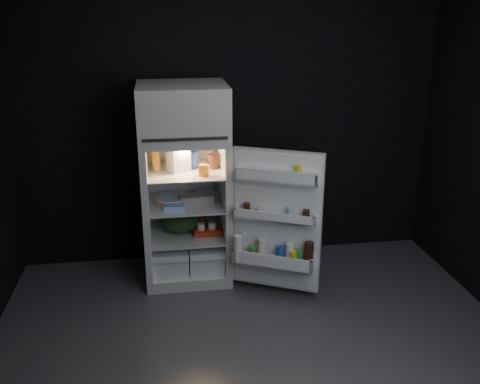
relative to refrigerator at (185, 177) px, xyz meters
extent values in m
cube|color=#4C4C51|center=(0.44, -1.32, -0.96)|extent=(4.00, 3.40, 0.00)
cube|color=black|center=(0.44, 0.38, 0.39)|extent=(4.00, 0.00, 2.70)
cube|color=black|center=(0.44, -3.02, 0.39)|extent=(4.00, 0.00, 2.70)
cube|color=silver|center=(0.00, -0.02, -0.91)|extent=(0.76, 0.70, 0.10)
cube|color=silver|center=(-0.35, -0.02, -0.26)|extent=(0.05, 0.70, 1.20)
cube|color=silver|center=(0.36, -0.02, -0.26)|extent=(0.05, 0.70, 1.20)
cube|color=white|center=(0.00, 0.30, -0.26)|extent=(0.66, 0.05, 1.20)
cube|color=silver|center=(0.00, -0.02, 0.37)|extent=(0.76, 0.70, 0.06)
cube|color=silver|center=(0.00, -0.02, 0.61)|extent=(0.76, 0.70, 0.42)
cube|color=black|center=(0.00, -0.38, 0.43)|extent=(0.68, 0.01, 0.02)
cube|color=white|center=(-0.33, -0.05, -0.26)|extent=(0.01, 0.65, 1.20)
cube|color=white|center=(0.33, -0.05, -0.26)|extent=(0.01, 0.65, 1.20)
cube|color=white|center=(0.00, -0.05, 0.34)|extent=(0.66, 0.65, 0.01)
cube|color=white|center=(0.00, -0.05, -0.85)|extent=(0.66, 0.65, 0.01)
cube|color=white|center=(0.00, -0.05, 0.06)|extent=(0.65, 0.63, 0.01)
cube|color=white|center=(0.00, -0.05, -0.24)|extent=(0.65, 0.63, 0.01)
cube|color=white|center=(0.00, -0.05, -0.54)|extent=(0.65, 0.63, 0.01)
cube|color=white|center=(-0.16, -0.03, -0.74)|extent=(0.32, 0.59, 0.22)
cube|color=white|center=(0.17, -0.03, -0.74)|extent=(0.32, 0.59, 0.22)
cube|color=white|center=(-0.16, -0.35, -0.65)|extent=(0.32, 0.02, 0.03)
cube|color=white|center=(0.17, -0.35, -0.65)|extent=(0.32, 0.02, 0.03)
cube|color=#FFE5B2|center=(0.00, -0.10, 0.32)|extent=(0.14, 0.14, 0.02)
cube|color=silver|center=(0.73, -0.52, -0.26)|extent=(0.70, 0.38, 1.22)
cube|color=white|center=(0.72, -0.54, -0.26)|extent=(0.65, 0.33, 1.18)
cube|color=white|center=(0.70, -0.58, 0.11)|extent=(0.65, 0.38, 0.02)
cube|color=white|center=(0.68, -0.61, 0.15)|extent=(0.62, 0.32, 0.10)
cube|color=white|center=(1.00, -0.73, 0.15)|extent=(0.06, 0.09, 0.10)
cube|color=white|center=(0.40, -0.43, 0.15)|extent=(0.06, 0.09, 0.10)
cube|color=white|center=(0.70, -0.58, -0.22)|extent=(0.65, 0.39, 0.02)
cube|color=white|center=(0.68, -0.62, -0.19)|extent=(0.62, 0.32, 0.09)
cube|color=white|center=(0.99, -0.73, -0.19)|extent=(0.06, 0.10, 0.09)
cube|color=white|center=(0.40, -0.44, -0.19)|extent=(0.06, 0.10, 0.09)
cube|color=white|center=(0.69, -0.60, -0.63)|extent=(0.67, 0.43, 0.02)
cube|color=white|center=(0.66, -0.66, -0.57)|extent=(0.62, 0.32, 0.13)
cube|color=white|center=(0.99, -0.75, -0.57)|extent=(0.08, 0.13, 0.13)
cube|color=white|center=(0.39, -0.46, -0.57)|extent=(0.08, 0.13, 0.13)
cube|color=white|center=(0.70, -0.58, 0.21)|extent=(0.63, 0.37, 0.02)
cylinder|color=yellow|center=(0.86, -0.66, 0.19)|extent=(0.08, 0.08, 0.13)
cylinder|color=#F7E4CA|center=(0.74, -0.60, 0.17)|extent=(0.08, 0.08, 0.09)
cylinder|color=black|center=(0.93, -0.70, -0.16)|extent=(0.08, 0.08, 0.11)
cylinder|color=#97B4EA|center=(0.81, -0.64, -0.15)|extent=(0.07, 0.07, 0.11)
cylinder|color=silver|center=(0.59, -0.53, -0.17)|extent=(0.08, 0.08, 0.07)
cylinder|color=black|center=(0.48, -0.48, -0.16)|extent=(0.08, 0.08, 0.11)
cylinder|color=black|center=(0.96, -0.74, -0.49)|extent=(0.10, 0.10, 0.24)
cylinder|color=#338C33|center=(0.89, -0.70, -0.53)|extent=(0.08, 0.08, 0.16)
cylinder|color=white|center=(0.81, -0.66, -0.51)|extent=(0.09, 0.09, 0.21)
cylinder|color=#2143B4|center=(0.74, -0.63, -0.53)|extent=(0.09, 0.09, 0.17)
cylinder|color=#F7E4CA|center=(0.60, -0.56, -0.51)|extent=(0.09, 0.09, 0.21)
cylinder|color=#338C33|center=(0.53, -0.52, -0.55)|extent=(0.09, 0.09, 0.13)
cylinder|color=yellow|center=(0.83, -0.72, -0.54)|extent=(0.08, 0.08, 0.16)
cylinder|color=#338C33|center=(0.55, -0.58, -0.56)|extent=(0.08, 0.08, 0.11)
cylinder|color=white|center=(0.40, -0.50, -0.50)|extent=(0.10, 0.10, 0.24)
cylinder|color=white|center=(0.46, -0.49, -0.37)|extent=(0.05, 0.05, 0.02)
cube|color=white|center=(-0.05, -0.03, 0.19)|extent=(0.22, 0.22, 0.24)
cylinder|color=#2143B4|center=(0.08, 0.06, 0.14)|extent=(0.11, 0.11, 0.14)
cylinder|color=black|center=(0.26, -0.01, 0.14)|extent=(0.10, 0.10, 0.13)
cylinder|color=orange|center=(-0.25, 0.01, 0.18)|extent=(0.08, 0.08, 0.22)
cube|color=orange|center=(0.16, -0.22, 0.12)|extent=(0.10, 0.09, 0.10)
cube|color=gray|center=(0.09, -0.07, -0.19)|extent=(0.31, 0.14, 0.07)
cylinder|color=tan|center=(-0.12, 0.00, -0.21)|extent=(0.43, 0.43, 0.04)
cube|color=#97B4EA|center=(-0.11, -0.20, -0.21)|extent=(0.19, 0.10, 0.04)
cube|color=#F7E4CA|center=(0.15, 0.08, -0.20)|extent=(0.15, 0.13, 0.05)
ellipsoid|color=#193815|center=(-0.05, 0.00, -0.43)|extent=(0.41, 0.37, 0.20)
cube|color=red|center=(0.19, -0.10, -0.50)|extent=(0.25, 0.14, 0.05)
cylinder|color=red|center=(0.16, 0.11, -0.48)|extent=(0.07, 0.07, 0.09)
cylinder|color=silver|center=(0.21, 0.08, -0.48)|extent=(0.10, 0.10, 0.09)
camera|label=1|loc=(-0.19, -4.56, 1.46)|focal=40.00mm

